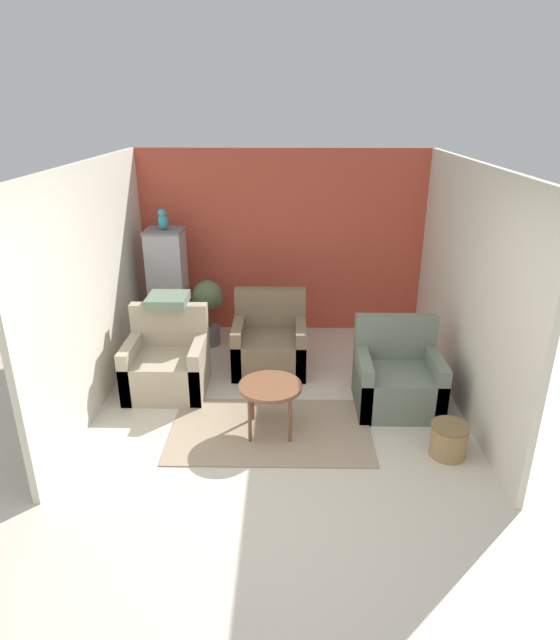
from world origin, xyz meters
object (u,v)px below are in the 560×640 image
armchair_middle (270,345)px  parrot (163,220)px  armchair_left (167,365)px  armchair_right (397,380)px  potted_plant (208,304)px  coffee_table (270,390)px  birdcage (169,288)px  wicker_basket (449,439)px

armchair_middle → parrot: size_ratio=3.45×
armchair_left → armchair_right: (2.46, -0.30, 0.00)m
potted_plant → armchair_middle: bearing=-39.3°
armchair_left → potted_plant: 1.28m
parrot → coffee_table: bearing=-56.6°
birdcage → armchair_middle: bearing=-29.2°
armchair_right → potted_plant: 2.67m
armchair_right → birdcage: (-2.69, 1.59, 0.45)m
birdcage → wicker_basket: 3.92m
parrot → wicker_basket: 4.14m
armchair_middle → potted_plant: bearing=140.7°
armchair_left → parrot: bearing=99.8°
potted_plant → wicker_basket: size_ratio=2.57×
armchair_right → armchair_middle: 1.60m
potted_plant → armchair_right: bearing=-34.9°
armchair_right → armchair_middle: same height
parrot → birdcage: bearing=-90.0°
armchair_right → coffee_table: bearing=-158.7°
coffee_table → armchair_right: 1.41m
birdcage → parrot: parrot is taller
coffee_table → armchair_left: 1.42m
armchair_middle → potted_plant: size_ratio=1.05×
potted_plant → birdcage: bearing=172.3°
wicker_basket → armchair_right: bearing=110.1°
armchair_left → birdcage: size_ratio=0.60×
coffee_table → armchair_middle: (-0.05, 1.35, -0.16)m
coffee_table → wicker_basket: 1.68m
coffee_table → armchair_left: armchair_left is taller
armchair_middle → wicker_basket: bearing=-45.6°
potted_plant → parrot: bearing=172.1°
parrot → wicker_basket: (3.00, -2.45, -1.47)m
birdcage → armchair_right: bearing=-30.6°
armchair_middle → wicker_basket: 2.39m
armchair_left → armchair_right: 2.48m
armchair_left → potted_plant: bearing=76.9°
potted_plant → wicker_basket: (2.49, -2.38, -0.39)m
wicker_basket → potted_plant: bearing=136.3°
coffee_table → birdcage: (-1.38, 2.10, 0.30)m
armchair_right → armchair_middle: size_ratio=1.00×
armchair_left → wicker_basket: size_ratio=2.69×
armchair_middle → parrot: parrot is taller
coffee_table → birdcage: 2.53m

